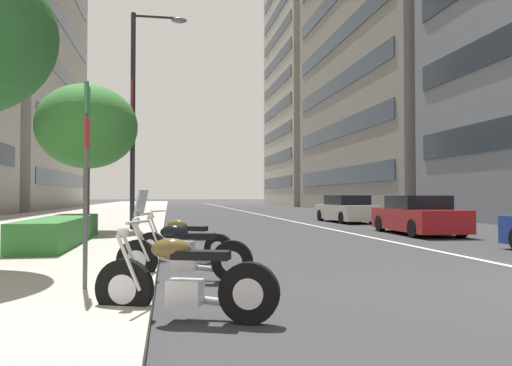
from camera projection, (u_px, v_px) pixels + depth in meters
name	position (u px, v px, depth m)	size (l,w,h in m)	color
sidewalk_right_plaza	(91.00, 215.00, 34.46)	(160.00, 10.15, 0.15)	#A39E93
lane_centre_stripe	(250.00, 213.00, 41.44)	(110.00, 0.16, 0.01)	silver
motorcycle_mid_row	(184.00, 282.00, 5.59)	(0.92, 2.03, 1.11)	black
motorcycle_under_tarp	(182.00, 254.00, 8.16)	(0.79, 2.20, 1.50)	black
motorcycle_nearest_camera	(183.00, 242.00, 10.61)	(1.13, 1.98, 1.08)	black
car_approaching_light	(418.00, 216.00, 18.18)	(4.60, 2.05, 1.40)	maroon
car_far_down_avenue	(346.00, 209.00, 26.38)	(4.77, 2.01, 1.42)	beige
parking_sign_by_curb	(86.00, 159.00, 6.77)	(0.32, 0.06, 2.79)	#47494C
street_lamp_with_banners	(141.00, 99.00, 19.09)	(1.26, 2.11, 8.22)	#232326
clipped_hedge_bed	(60.00, 231.00, 13.02)	(5.84, 1.10, 0.67)	#337033
street_tree_far_plaza	(87.00, 127.00, 17.81)	(3.52, 3.52, 5.20)	#473323
office_tower_near_left	(420.00, 3.00, 48.68)	(26.98, 17.04, 40.23)	gray
office_tower_mid_left	(330.00, 66.00, 74.92)	(20.17, 16.53, 41.60)	#B7B2A3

